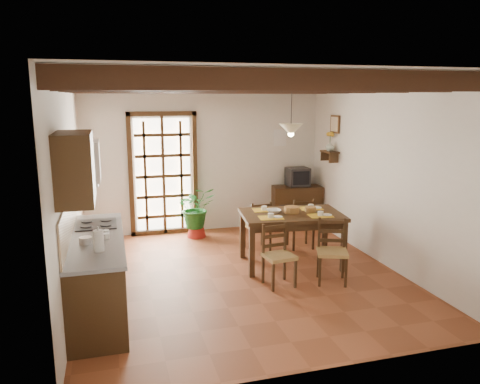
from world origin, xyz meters
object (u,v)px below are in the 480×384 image
object	(u,v)px
chair_far_left	(258,234)
dining_table	(291,220)
potted_plant	(196,207)
pendant_lamp	(291,128)
sideboard	(297,206)
crt_tv	(298,177)
chair_near_left	(279,267)
chair_far_right	(300,232)
chair_near_right	(332,263)
kitchen_counter	(97,273)

from	to	relation	value
chair_far_left	dining_table	bearing A→B (deg)	101.51
potted_plant	pendant_lamp	world-z (taller)	pendant_lamp
pendant_lamp	potted_plant	bearing A→B (deg)	123.63
sideboard	crt_tv	world-z (taller)	crt_tv
chair_far_left	crt_tv	size ratio (longest dim) A/B	2.04
chair_near_left	potted_plant	size ratio (longest dim) A/B	0.43
chair_near_left	pendant_lamp	distance (m)	2.04
chair_far_right	potted_plant	size ratio (longest dim) A/B	0.44
chair_far_left	pendant_lamp	distance (m)	1.97
chair_near_right	potted_plant	distance (m)	2.99
pendant_lamp	chair_far_left	bearing A→B (deg)	111.50
chair_far_right	crt_tv	xyz separation A→B (m)	(0.45, 1.26, 0.73)
chair_near_left	crt_tv	size ratio (longest dim) A/B	2.04
chair_far_left	pendant_lamp	world-z (taller)	pendant_lamp
dining_table	potted_plant	distance (m)	2.14
kitchen_counter	chair_far_left	size ratio (longest dim) A/B	2.66
sideboard	potted_plant	xyz separation A→B (m)	(-2.05, -0.17, 0.16)
kitchen_counter	chair_near_right	size ratio (longest dim) A/B	2.55
chair_near_right	chair_far_right	bearing A→B (deg)	104.37
dining_table	chair_near_right	bearing A→B (deg)	-63.80
chair_near_right	crt_tv	bearing A→B (deg)	98.28
crt_tv	pendant_lamp	xyz separation A→B (m)	(-0.92, -1.88, 1.07)
dining_table	sideboard	bearing A→B (deg)	71.96
chair_near_left	crt_tv	xyz separation A→B (m)	(1.38, 2.69, 0.74)
dining_table	sideboard	world-z (taller)	sideboard
chair_far_right	sideboard	xyz separation A→B (m)	(0.45, 1.26, 0.13)
crt_tv	pendant_lamp	size ratio (longest dim) A/B	0.49
chair_near_left	chair_near_right	xyz separation A→B (m)	(0.75, -0.09, 0.01)
chair_near_right	sideboard	size ratio (longest dim) A/B	0.92
sideboard	potted_plant	world-z (taller)	potted_plant
sideboard	chair_near_left	bearing A→B (deg)	-108.10
kitchen_counter	chair_near_left	xyz separation A→B (m)	(2.36, 0.12, -0.21)
chair_near_right	sideboard	bearing A→B (deg)	98.31
chair_near_left	crt_tv	bearing A→B (deg)	56.29
kitchen_counter	chair_near_left	distance (m)	2.37
chair_near_left	chair_far_left	distance (m)	1.54
dining_table	chair_far_right	xyz separation A→B (m)	(0.46, 0.72, -0.44)
crt_tv	potted_plant	xyz separation A→B (m)	(-2.05, -0.17, -0.44)
chair_far_left	potted_plant	distance (m)	1.35
pendant_lamp	kitchen_counter	bearing A→B (deg)	-161.51
dining_table	chair_near_right	world-z (taller)	chair_near_right
chair_near_left	chair_far_left	world-z (taller)	chair_far_left
dining_table	potted_plant	world-z (taller)	potted_plant
chair_near_left	chair_far_right	bearing A→B (deg)	50.55
crt_tv	pendant_lamp	world-z (taller)	pendant_lamp
chair_far_right	pendant_lamp	world-z (taller)	pendant_lamp
crt_tv	kitchen_counter	bearing A→B (deg)	-142.63
crt_tv	dining_table	bearing A→B (deg)	-114.51
dining_table	crt_tv	bearing A→B (deg)	71.89
kitchen_counter	chair_far_right	size ratio (longest dim) A/B	2.57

